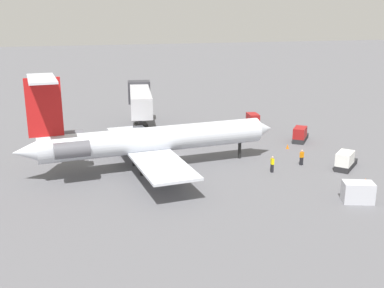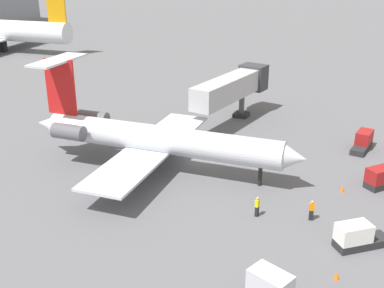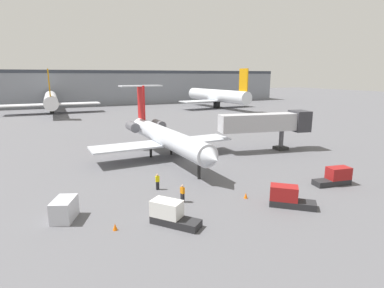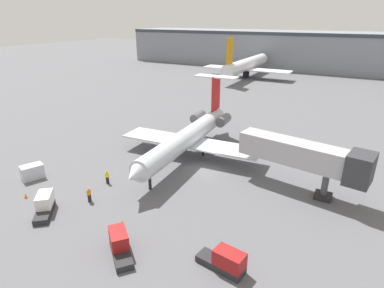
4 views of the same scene
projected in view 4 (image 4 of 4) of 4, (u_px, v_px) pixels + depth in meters
The scene contains 13 objects.
ground_plane at pixel (207, 169), 42.21m from camera, with size 400.00×400.00×0.10m, color #5B5B60.
regional_jet at pixel (190, 135), 44.97m from camera, with size 20.48×27.41×9.94m.
jet_bridge at pixel (310, 157), 35.04m from camera, with size 14.66×5.21×6.10m.
ground_crew_marshaller at pixel (107, 177), 38.32m from camera, with size 0.43×0.31×1.69m.
ground_crew_loader at pixel (89, 195), 34.53m from camera, with size 0.36×0.46×1.69m.
baggage_tug_lead at pixel (45, 205), 32.68m from camera, with size 3.66×3.95×1.90m.
baggage_tug_trailing at pixel (120, 244), 27.02m from camera, with size 3.97×3.64×1.90m.
baggage_tug_spare at pixel (225, 261), 25.16m from camera, with size 4.16×1.96×1.90m.
cargo_container_uld at pixel (32, 172), 39.53m from camera, with size 2.39×2.93×1.76m.
traffic_cone_near at pixel (26, 196), 35.39m from camera, with size 0.36×0.36×0.55m.
traffic_cone_mid at pixel (122, 223), 30.79m from camera, with size 0.36×0.36×0.55m.
terminal_building at pixel (323, 51), 117.75m from camera, with size 155.42×21.84×13.47m.
parked_airliner_west_end at pixel (246, 65), 103.11m from camera, with size 28.56×33.97×13.17m.
Camera 4 is at (16.63, -34.18, 18.72)m, focal length 30.03 mm.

